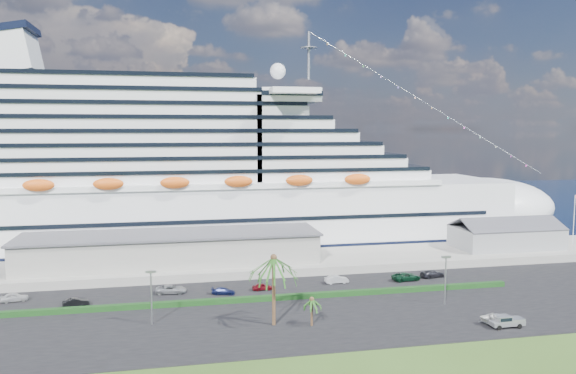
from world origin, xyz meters
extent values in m
plane|color=#2E4918|center=(0.00, 0.00, 0.00)|extent=(420.00, 420.00, 0.00)
cube|color=black|center=(0.00, 11.00, 0.06)|extent=(140.00, 38.00, 0.12)
cube|color=gray|center=(0.00, 40.00, 0.90)|extent=(240.00, 20.00, 1.80)
cube|color=black|center=(0.00, 130.00, 0.01)|extent=(420.00, 160.00, 0.02)
cube|color=silver|center=(-20.00, 64.00, 8.00)|extent=(160.00, 30.00, 16.00)
ellipsoid|color=silver|center=(60.00, 64.00, 8.00)|extent=(40.00, 30.00, 16.00)
cube|color=black|center=(-20.00, 64.00, 1.20)|extent=(164.00, 30.60, 2.40)
cube|color=silver|center=(-32.00, 64.00, 29.60)|extent=(128.00, 26.00, 24.80)
cube|color=silver|center=(2.80, 64.00, 37.40)|extent=(14.00, 38.00, 3.20)
cube|color=silver|center=(-60.00, 64.00, 47.00)|extent=(11.58, 14.00, 11.58)
cylinder|color=gray|center=(10.00, 64.00, 48.00)|extent=(0.70, 0.70, 12.00)
ellipsoid|color=#E05815|center=(-24.00, 48.20, 17.80)|extent=(90.00, 2.40, 2.60)
ellipsoid|color=#E05815|center=(-24.00, 79.80, 17.80)|extent=(90.00, 2.40, 2.60)
cube|color=black|center=(-20.00, 64.00, 8.80)|extent=(144.00, 30.40, 0.90)
cube|color=gray|center=(-25.00, 40.00, 4.80)|extent=(60.00, 14.00, 6.00)
cube|color=#4C4C54|center=(-25.00, 40.00, 7.90)|extent=(61.00, 15.00, 0.40)
cube|color=gray|center=(52.00, 40.00, 4.20)|extent=(24.00, 12.00, 4.80)
cube|color=#4C4C54|center=(52.00, 37.00, 7.80)|extent=(24.00, 6.31, 2.74)
cube|color=#4C4C54|center=(52.00, 43.00, 7.80)|extent=(24.00, 6.31, 2.74)
cylinder|color=silver|center=(70.00, 40.00, 7.80)|extent=(0.16, 0.16, 12.00)
cube|color=black|center=(-8.00, 16.00, 0.57)|extent=(88.00, 1.10, 0.90)
cylinder|color=gray|center=(-28.00, 8.00, 4.12)|extent=(0.24, 0.24, 8.00)
cube|color=gray|center=(-28.00, 8.00, 8.22)|extent=(1.60, 0.35, 0.35)
cylinder|color=gray|center=(20.00, 8.00, 4.12)|extent=(0.24, 0.24, 8.00)
cube|color=gray|center=(20.00, 8.00, 8.22)|extent=(1.60, 0.35, 0.35)
cylinder|color=#47301E|center=(-10.00, 4.00, 5.25)|extent=(0.54, 0.54, 10.50)
sphere|color=#47301E|center=(-10.00, 4.00, 10.50)|extent=(0.98, 0.98, 0.98)
cylinder|color=#47301E|center=(-4.50, 2.50, 2.10)|extent=(0.35, 0.35, 4.20)
sphere|color=#47301E|center=(-4.50, 2.50, 4.20)|extent=(0.73, 0.73, 0.73)
imported|color=#B7B7B9|center=(-51.43, 24.33, 0.87)|extent=(4.63, 2.50, 1.50)
imported|color=black|center=(-40.73, 19.40, 0.81)|extent=(4.45, 2.58, 1.39)
imported|color=gray|center=(-25.13, 23.75, 0.88)|extent=(5.62, 2.93, 1.51)
imported|color=#131A44|center=(-16.03, 21.29, 0.73)|extent=(4.49, 2.75, 1.22)
imported|color=#5F0C14|center=(-8.82, 22.48, 0.75)|extent=(3.77, 1.65, 1.26)
imported|color=#AFB2B6|center=(5.87, 24.14, 0.87)|extent=(4.56, 1.63, 1.50)
imported|color=black|center=(19.72, 23.26, 0.91)|extent=(5.89, 3.17, 1.57)
imported|color=black|center=(25.70, 24.33, 0.86)|extent=(5.42, 3.00, 1.49)
cylinder|color=black|center=(21.95, -4.99, 0.50)|extent=(0.76, 0.27, 0.76)
cylinder|color=black|center=(21.95, -3.19, 0.50)|extent=(0.76, 0.27, 0.76)
cylinder|color=black|center=(25.26, -4.99, 0.50)|extent=(0.76, 0.27, 0.76)
cylinder|color=black|center=(25.26, -3.19, 0.50)|extent=(0.76, 0.27, 0.76)
cube|color=#9EA1A5|center=(23.75, -4.09, 0.83)|extent=(5.12, 1.91, 0.66)
cube|color=#9EA1A5|center=(25.12, -4.09, 1.21)|extent=(2.28, 1.85, 0.52)
cube|color=#9EA1A5|center=(23.08, -4.09, 1.49)|extent=(2.09, 1.80, 0.90)
cube|color=black|center=(23.08, -4.09, 1.59)|extent=(1.90, 1.85, 0.52)
cube|color=#9EA1A5|center=(21.57, -4.09, 1.02)|extent=(0.86, 1.80, 0.33)
cube|color=gray|center=(22.96, -2.31, 0.62)|extent=(4.39, 2.21, 0.11)
cylinder|color=gray|center=(21.05, -2.31, 0.62)|extent=(1.99, 0.40, 0.07)
cylinder|color=black|center=(23.33, -3.13, 0.41)|extent=(0.61, 0.29, 0.58)
cylinder|color=black|center=(23.33, -1.49, 0.41)|extent=(0.61, 0.29, 0.58)
imported|color=white|center=(22.96, -2.31, 1.16)|extent=(5.10, 4.01, 0.96)
camera|label=1|loc=(-24.55, -76.63, 29.47)|focal=35.00mm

